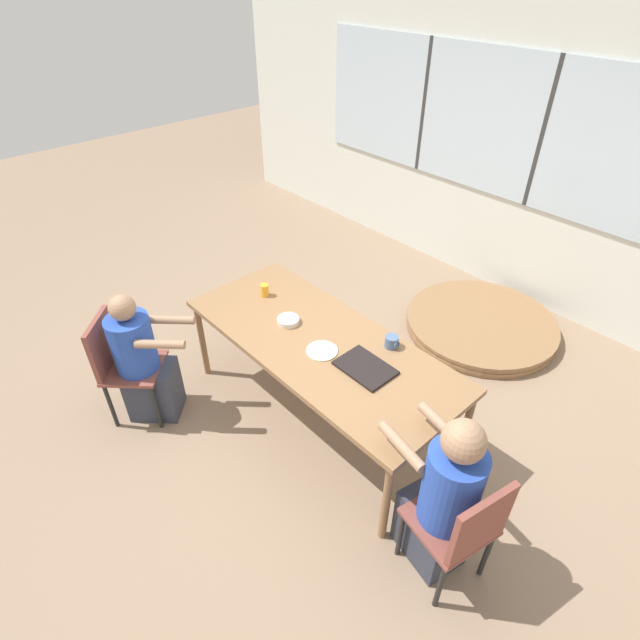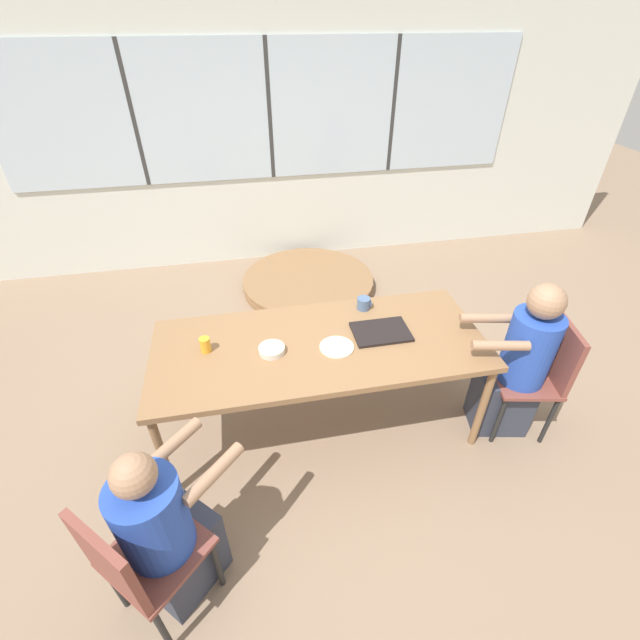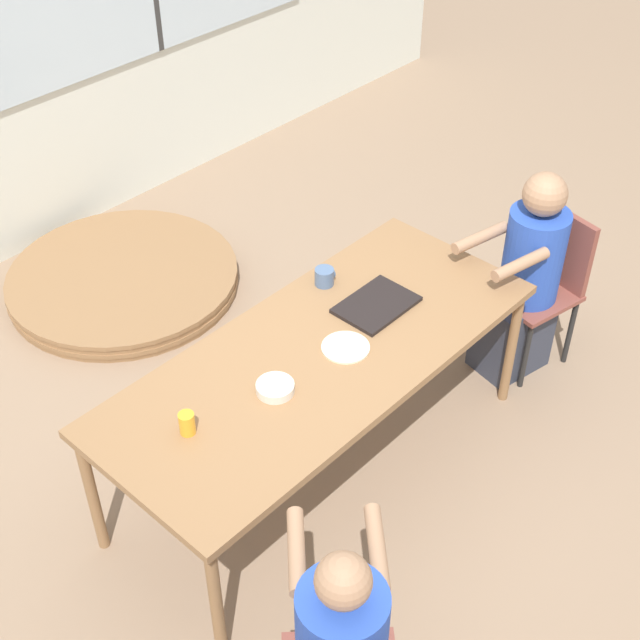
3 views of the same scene
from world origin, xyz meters
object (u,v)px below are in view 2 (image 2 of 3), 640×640
object	(u,v)px
juice_glass	(205,345)
folded_table_stack	(308,282)
chair_for_woman_green_shirt	(541,369)
bowl_white_shallow	(272,350)
coffee_mug	(364,303)
person_woman_green_shirt	(517,368)
chair_for_man_blue_shirt	(136,561)
person_man_blue_shirt	(168,534)

from	to	relation	value
juice_glass	folded_table_stack	xyz separation A→B (m)	(0.94, 1.79, -0.73)
chair_for_woman_green_shirt	bowl_white_shallow	bearing A→B (deg)	93.05
coffee_mug	juice_glass	distance (m)	1.11
juice_glass	folded_table_stack	bearing A→B (deg)	62.31
chair_for_woman_green_shirt	person_woman_green_shirt	distance (m)	0.16
chair_for_man_blue_shirt	chair_for_woman_green_shirt	bearing A→B (deg)	61.26
person_woman_green_shirt	person_man_blue_shirt	xyz separation A→B (m)	(-2.18, -0.67, -0.05)
folded_table_stack	chair_for_woman_green_shirt	bearing A→B (deg)	-60.78
chair_for_woman_green_shirt	person_woman_green_shirt	xyz separation A→B (m)	(-0.16, 0.03, 0.01)
coffee_mug	chair_for_man_blue_shirt	bearing A→B (deg)	-135.62
chair_for_woman_green_shirt	coffee_mug	xyz separation A→B (m)	(-1.06, 0.61, 0.26)
chair_for_man_blue_shirt	person_man_blue_shirt	xyz separation A→B (m)	(0.12, 0.12, -0.04)
person_woman_green_shirt	folded_table_stack	bearing A→B (deg)	37.88
person_woman_green_shirt	folded_table_stack	world-z (taller)	person_woman_green_shirt
chair_for_woman_green_shirt	bowl_white_shallow	world-z (taller)	chair_for_woman_green_shirt
person_woman_green_shirt	person_man_blue_shirt	size ratio (longest dim) A/B	1.09
juice_glass	folded_table_stack	size ratio (longest dim) A/B	0.07
chair_for_woman_green_shirt	folded_table_stack	size ratio (longest dim) A/B	0.63
coffee_mug	bowl_white_shallow	xyz separation A→B (m)	(-0.69, -0.35, -0.02)
coffee_mug	juice_glass	xyz separation A→B (m)	(-1.08, -0.26, 0.01)
chair_for_man_blue_shirt	person_woman_green_shirt	world-z (taller)	person_woman_green_shirt
person_woman_green_shirt	chair_for_woman_green_shirt	bearing A→B (deg)	-90.00
chair_for_woman_green_shirt	person_woman_green_shirt	size ratio (longest dim) A/B	0.75
bowl_white_shallow	folded_table_stack	xyz separation A→B (m)	(0.54, 1.88, -0.70)
coffee_mug	person_man_blue_shirt	bearing A→B (deg)	-135.75
person_woman_green_shirt	coffee_mug	world-z (taller)	person_woman_green_shirt
juice_glass	person_woman_green_shirt	bearing A→B (deg)	-9.23
person_woman_green_shirt	coffee_mug	bearing A→B (deg)	68.73
person_woman_green_shirt	juice_glass	xyz separation A→B (m)	(-1.98, 0.32, 0.25)
person_man_blue_shirt	bowl_white_shallow	size ratio (longest dim) A/B	6.70
juice_glass	bowl_white_shallow	xyz separation A→B (m)	(0.40, -0.09, -0.03)
person_man_blue_shirt	folded_table_stack	distance (m)	3.03
bowl_white_shallow	chair_for_woman_green_shirt	bearing A→B (deg)	-8.63
bowl_white_shallow	juice_glass	bearing A→B (deg)	167.19
chair_for_woman_green_shirt	folded_table_stack	xyz separation A→B (m)	(-1.20, 2.15, -0.47)
person_man_blue_shirt	juice_glass	size ratio (longest dim) A/B	11.00
person_man_blue_shirt	chair_for_man_blue_shirt	bearing A→B (deg)	-90.00
chair_for_woman_green_shirt	chair_for_man_blue_shirt	size ratio (longest dim) A/B	1.00
chair_for_man_blue_shirt	coffee_mug	xyz separation A→B (m)	(1.40, 1.37, 0.26)
folded_table_stack	coffee_mug	bearing A→B (deg)	-84.66
bowl_white_shallow	folded_table_stack	bearing A→B (deg)	73.93
chair_for_woman_green_shirt	chair_for_man_blue_shirt	distance (m)	2.57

